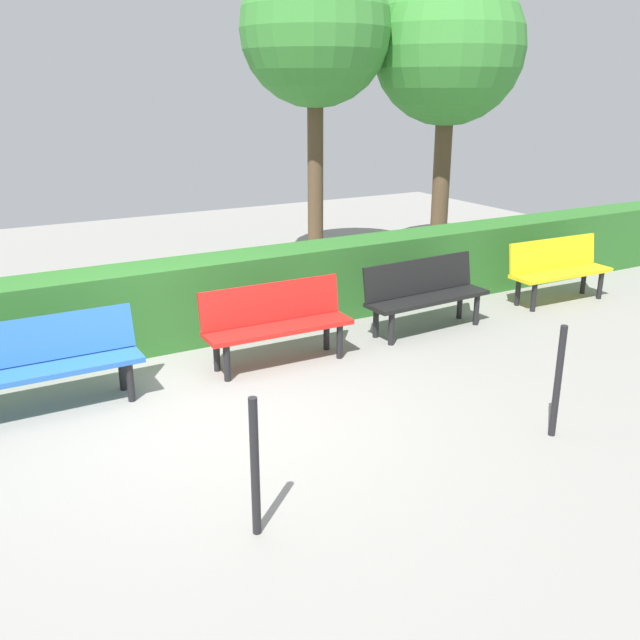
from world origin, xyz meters
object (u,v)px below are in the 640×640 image
bench_red (276,320)px  tree_mid (315,31)px  bench_black (425,291)px  bench_yellow (558,267)px  bench_blue (48,359)px  tree_near (448,50)px

bench_red → tree_mid: bearing=-124.0°
bench_black → bench_red: size_ratio=1.02×
bench_yellow → bench_blue: 6.71m
bench_blue → tree_near: size_ratio=0.36×
bench_blue → tree_mid: (-4.63, -3.25, 3.13)m
bench_red → tree_near: tree_near is taller
bench_black → tree_near: tree_near is taller
bench_yellow → bench_black: (2.35, 0.05, 0.00)m
bench_black → bench_yellow: bearing=178.6°
bench_black → tree_mid: size_ratio=0.35×
bench_yellow → bench_blue: size_ratio=0.95×
bench_red → bench_blue: bearing=0.8°
bench_blue → tree_mid: 6.47m
bench_black → bench_blue: 4.36m
bench_red → bench_blue: 2.32m
tree_near → bench_red: bearing=31.9°
tree_near → bench_yellow: bearing=89.9°
bench_black → bench_blue: (4.36, 0.05, 0.00)m
bench_black → tree_near: size_ratio=0.36×
bench_black → bench_blue: bearing=-1.9°
bench_black → tree_mid: bearing=-97.4°
bench_yellow → tree_near: bearing=-88.1°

